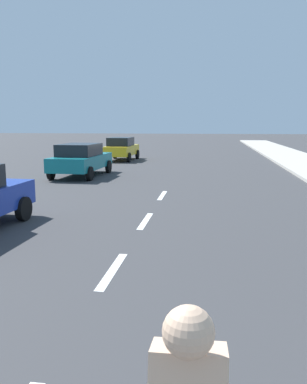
# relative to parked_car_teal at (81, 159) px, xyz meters

# --- Properties ---
(ground_plane) EXTENTS (160.00, 160.00, 0.00)m
(ground_plane) POSITION_rel_parked_car_teal_xyz_m (4.51, -2.64, -0.84)
(ground_plane) COLOR #38383A
(lane_stripe_3) EXTENTS (0.16, 1.80, 0.01)m
(lane_stripe_3) POSITION_rel_parked_car_teal_xyz_m (4.51, -12.11, -0.84)
(lane_stripe_3) COLOR white
(lane_stripe_3) RESTS_ON ground
(lane_stripe_4) EXTENTS (0.16, 1.80, 0.01)m
(lane_stripe_4) POSITION_rel_parked_car_teal_xyz_m (4.51, -8.48, -0.84)
(lane_stripe_4) COLOR white
(lane_stripe_4) RESTS_ON ground
(lane_stripe_5) EXTENTS (0.16, 1.80, 0.01)m
(lane_stripe_5) POSITION_rel_parked_car_teal_xyz_m (4.51, -4.66, -0.84)
(lane_stripe_5) COLOR white
(lane_stripe_5) RESTS_ON ground
(parked_car_teal) EXTENTS (2.14, 4.43, 1.57)m
(parked_car_teal) POSITION_rel_parked_car_teal_xyz_m (0.00, 0.00, 0.00)
(parked_car_teal) COLOR #14727A
(parked_car_teal) RESTS_ON ground
(parked_car_yellow) EXTENTS (1.94, 4.00, 1.57)m
(parked_car_yellow) POSITION_rel_parked_car_teal_xyz_m (0.12, 8.45, -0.00)
(parked_car_yellow) COLOR gold
(parked_car_yellow) RESTS_ON ground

